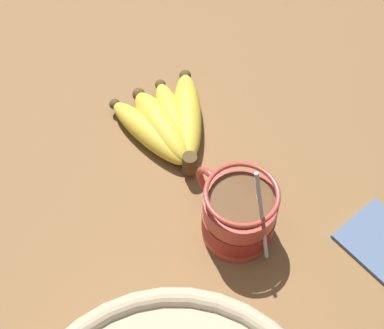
% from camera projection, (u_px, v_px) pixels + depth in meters
% --- Properties ---
extents(table, '(1.10, 1.10, 0.04)m').
position_uv_depth(table, '(201.00, 202.00, 0.74)').
color(table, brown).
rests_on(table, ground).
extents(coffee_mug, '(0.14, 0.09, 0.15)m').
position_uv_depth(coffee_mug, '(237.00, 216.00, 0.65)').
color(coffee_mug, '#B23D33').
rests_on(coffee_mug, table).
extents(banana_bunch, '(0.18, 0.15, 0.04)m').
position_uv_depth(banana_bunch, '(168.00, 123.00, 0.77)').
color(banana_bunch, '#4C381E').
rests_on(banana_bunch, table).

